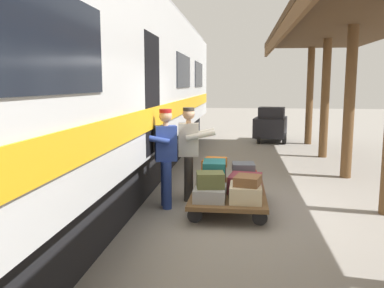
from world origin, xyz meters
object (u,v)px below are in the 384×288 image
suitcase_cream_canvas (246,193)px  suitcase_brown_leather (248,181)px  baggage_tug (271,125)px  luggage_cart (229,193)px  suitcase_tan_vintage (213,182)px  suitcase_gray_aluminum (210,193)px  porter_in_overalls (165,155)px  train_car (68,87)px  suitcase_olive_duffel (210,180)px  suitcase_maroon_trunk (215,176)px  suitcase_red_plastic (245,177)px  suitcase_teal_softside (214,168)px  suitcase_slate_roller (243,167)px  suitcase_burgundy_valise (245,183)px  suitcase_orange_carryall (215,164)px  porter_by_door (190,150)px

suitcase_cream_canvas → suitcase_brown_leather: size_ratio=1.53×
baggage_tug → luggage_cart: bearing=81.2°
luggage_cart → suitcase_tan_vintage: 0.33m
suitcase_gray_aluminum → porter_in_overalls: bearing=-30.3°
train_car → suitcase_olive_duffel: size_ratio=50.33×
suitcase_tan_vintage → baggage_tug: bearing=-100.7°
suitcase_cream_canvas → suitcase_brown_leather: 0.21m
suitcase_maroon_trunk → suitcase_brown_leather: 1.31m
luggage_cart → suitcase_cream_canvas: bearing=116.5°
suitcase_gray_aluminum → suitcase_red_plastic: (-0.56, -1.12, 0.02)m
suitcase_tan_vintage → suitcase_brown_leather: (-0.59, 0.59, 0.19)m
suitcase_cream_canvas → suitcase_olive_duffel: size_ratio=1.48×
suitcase_red_plastic → baggage_tug: (-1.01, -7.79, 0.20)m
suitcase_teal_softside → porter_in_overalls: 0.88m
luggage_cart → train_car: bearing=0.2°
suitcase_tan_vintage → suitcase_slate_roller: (-0.53, -0.57, 0.17)m
suitcase_tan_vintage → suitcase_olive_duffel: bearing=90.2°
suitcase_gray_aluminum → suitcase_burgundy_valise: suitcase_burgundy_valise is taller
suitcase_cream_canvas → porter_in_overalls: size_ratio=0.37×
suitcase_maroon_trunk → baggage_tug: baggage_tug is taller
luggage_cart → suitcase_teal_softside: 0.51m
train_car → suitcase_maroon_trunk: bearing=-167.3°
suitcase_cream_canvas → baggage_tug: bearing=-96.5°
suitcase_teal_softside → baggage_tug: baggage_tug is taller
suitcase_orange_carryall → porter_by_door: size_ratio=0.29×
suitcase_red_plastic → luggage_cart: bearing=63.5°
suitcase_brown_leather → suitcase_teal_softside: 0.81m
baggage_tug → suitcase_slate_roller: bearing=82.4°
luggage_cart → suitcase_cream_canvas: size_ratio=3.22×
suitcase_tan_vintage → suitcase_burgundy_valise: 0.56m
suitcase_gray_aluminum → porter_by_door: 1.21m
suitcase_cream_canvas → porter_by_door: 1.50m
suitcase_gray_aluminum → suitcase_tan_vintage: 0.56m
suitcase_olive_duffel → suitcase_orange_carryall: size_ratio=0.85×
porter_by_door → suitcase_orange_carryall: bearing=-166.3°
suitcase_red_plastic → porter_by_door: (1.01, 0.12, 0.50)m
porter_by_door → suitcase_olive_duffel: bearing=114.2°
suitcase_tan_vintage → train_car: bearing=0.3°
suitcase_gray_aluminum → suitcase_brown_leather: size_ratio=1.52×
suitcase_maroon_trunk → luggage_cart: bearing=116.5°
train_car → baggage_tug: (-4.09, -8.36, -1.43)m
train_car → suitcase_olive_duffel: (-2.53, 0.56, -1.44)m
suitcase_olive_duffel → suitcase_brown_leather: (-0.58, 0.02, 0.01)m
suitcase_brown_leather → porter_by_door: (1.04, -1.03, 0.29)m
suitcase_burgundy_valise → baggage_tug: size_ratio=0.31×
luggage_cart → suitcase_gray_aluminum: 0.64m
suitcase_tan_vintage → porter_by_door: porter_by_door is taller
luggage_cart → suitcase_red_plastic: suitcase_red_plastic is taller
porter_in_overalls → porter_by_door: size_ratio=1.00×
suitcase_tan_vintage → suitcase_slate_roller: bearing=-132.8°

